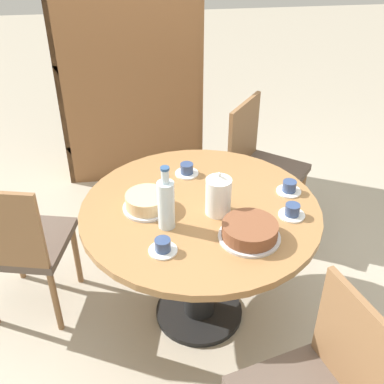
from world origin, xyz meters
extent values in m
plane|color=#B2A893|center=(0.00, 0.00, 0.00)|extent=(14.00, 14.00, 0.00)
cylinder|color=black|center=(0.00, 0.00, 0.01)|extent=(0.48, 0.48, 0.03)
cylinder|color=black|center=(0.00, 0.00, 0.36)|extent=(0.16, 0.16, 0.66)
cylinder|color=#9E7042|center=(0.00, 0.00, 0.71)|extent=(1.15, 1.15, 0.04)
cylinder|color=olive|center=(-0.67, 0.34, 0.21)|extent=(0.03, 0.03, 0.41)
cylinder|color=olive|center=(-1.02, 0.42, 0.21)|extent=(0.03, 0.03, 0.41)
cylinder|color=olive|center=(-0.75, -0.01, 0.21)|extent=(0.03, 0.03, 0.41)
cube|color=brown|center=(-0.89, 0.20, 0.43)|extent=(0.50, 0.50, 0.04)
cube|color=olive|center=(-0.93, 0.01, 0.67)|extent=(0.39, 0.11, 0.43)
cube|color=olive|center=(0.43, -0.83, 0.67)|extent=(0.13, 0.39, 0.43)
cylinder|color=olive|center=(0.59, 0.47, 0.21)|extent=(0.03, 0.03, 0.41)
cylinder|color=olive|center=(0.81, 0.76, 0.21)|extent=(0.03, 0.03, 0.41)
cylinder|color=olive|center=(0.30, 0.69, 0.21)|extent=(0.03, 0.03, 0.41)
cylinder|color=olive|center=(0.52, 0.98, 0.21)|extent=(0.03, 0.03, 0.41)
cube|color=brown|center=(0.55, 0.72, 0.43)|extent=(0.59, 0.59, 0.04)
cube|color=olive|center=(0.40, 0.84, 0.67)|extent=(0.26, 0.33, 0.43)
cube|color=brown|center=(0.21, 1.60, 0.95)|extent=(0.04, 0.28, 1.90)
cube|color=brown|center=(-0.80, 1.60, 0.95)|extent=(0.04, 0.28, 1.90)
cube|color=brown|center=(-0.30, 1.46, 0.95)|extent=(1.05, 0.02, 1.90)
cube|color=brown|center=(-0.30, 1.60, 0.02)|extent=(0.97, 0.27, 0.04)
cube|color=brown|center=(-0.30, 1.60, 0.47)|extent=(0.97, 0.27, 0.04)
cube|color=brown|center=(-0.30, 1.60, 0.95)|extent=(0.97, 0.27, 0.04)
cube|color=#234793|center=(0.00, 1.58, 0.22)|extent=(0.38, 0.21, 0.37)
cube|color=beige|center=(-0.60, 1.58, 0.19)|extent=(0.38, 0.21, 0.31)
cube|color=beige|center=(0.01, 1.58, 0.67)|extent=(0.35, 0.21, 0.35)
cube|color=black|center=(-0.61, 1.58, 0.65)|extent=(0.35, 0.21, 0.32)
cube|color=#B72D28|center=(-0.03, 1.58, 1.16)|extent=(0.43, 0.21, 0.38)
cube|color=#234793|center=(-0.57, 1.58, 1.17)|extent=(0.43, 0.21, 0.40)
cylinder|color=white|center=(0.08, -0.05, 0.81)|extent=(0.12, 0.12, 0.18)
cone|color=white|center=(0.08, -0.05, 0.91)|extent=(0.11, 0.11, 0.02)
sphere|color=white|center=(0.08, -0.05, 0.93)|extent=(0.02, 0.02, 0.02)
cylinder|color=silver|center=(-0.17, -0.12, 0.84)|extent=(0.08, 0.08, 0.23)
cylinder|color=silver|center=(-0.17, -0.12, 0.99)|extent=(0.03, 0.03, 0.06)
cylinder|color=#2D5184|center=(-0.17, -0.12, 1.03)|extent=(0.04, 0.04, 0.01)
cylinder|color=silver|center=(0.18, -0.25, 0.73)|extent=(0.27, 0.27, 0.01)
cylinder|color=brown|center=(0.18, -0.25, 0.77)|extent=(0.24, 0.24, 0.06)
cylinder|color=silver|center=(-0.25, 0.03, 0.73)|extent=(0.23, 0.23, 0.01)
cylinder|color=#DBB784|center=(-0.25, 0.03, 0.77)|extent=(0.20, 0.20, 0.07)
cylinder|color=white|center=(0.41, -0.12, 0.73)|extent=(0.12, 0.12, 0.01)
cylinder|color=#334775|center=(0.41, -0.12, 0.76)|extent=(0.07, 0.07, 0.05)
cylinder|color=white|center=(0.46, 0.08, 0.73)|extent=(0.12, 0.12, 0.01)
cylinder|color=#334775|center=(0.46, 0.08, 0.76)|extent=(0.07, 0.07, 0.05)
cylinder|color=white|center=(-0.03, 0.31, 0.73)|extent=(0.12, 0.12, 0.01)
cylinder|color=#334775|center=(-0.03, 0.31, 0.76)|extent=(0.07, 0.07, 0.05)
cylinder|color=white|center=(-0.20, -0.29, 0.73)|extent=(0.12, 0.12, 0.01)
cylinder|color=#334775|center=(-0.20, -0.29, 0.76)|extent=(0.07, 0.07, 0.05)
camera|label=1|loc=(-0.27, -1.84, 2.05)|focal=45.00mm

